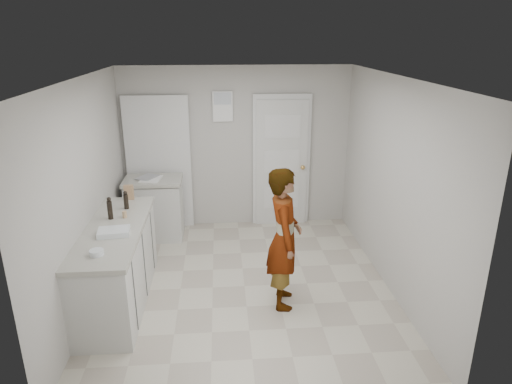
{
  "coord_description": "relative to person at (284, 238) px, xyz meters",
  "views": [
    {
      "loc": [
        -0.25,
        -4.9,
        2.95
      ],
      "look_at": [
        0.17,
        0.4,
        1.08
      ],
      "focal_mm": 32.0,
      "sensor_mm": 36.0,
      "label": 1
    }
  ],
  "objects": [
    {
      "name": "oil_cruet_a",
      "position": [
        -1.83,
        0.75,
        0.23
      ],
      "size": [
        0.06,
        0.06,
        0.23
      ],
      "color": "black",
      "rests_on": "main_counter"
    },
    {
      "name": "papers",
      "position": [
        -1.69,
        1.92,
        0.12
      ],
      "size": [
        0.32,
        0.38,
        0.01
      ],
      "primitive_type": "cube",
      "rotation": [
        0.0,
        0.0,
        -0.14
      ],
      "color": "white",
      "rests_on": "side_counter"
    },
    {
      "name": "egg_bowl",
      "position": [
        -1.89,
        -0.47,
        0.14
      ],
      "size": [
        0.14,
        0.14,
        0.05
      ],
      "color": "silver",
      "rests_on": "main_counter"
    },
    {
      "name": "room_shell",
      "position": [
        -0.6,
        2.33,
        0.22
      ],
      "size": [
        4.0,
        4.0,
        4.0
      ],
      "color": "#B1ADA7",
      "rests_on": "ground"
    },
    {
      "name": "side_counter",
      "position": [
        -1.67,
        1.93,
        -0.38
      ],
      "size": [
        0.84,
        0.61,
        0.93
      ],
      "color": "silver",
      "rests_on": "ground"
    },
    {
      "name": "main_counter",
      "position": [
        -1.87,
        0.18,
        -0.38
      ],
      "size": [
        0.64,
        1.96,
        0.93
      ],
      "color": "silver",
      "rests_on": "ground"
    },
    {
      "name": "baking_dish",
      "position": [
        -1.82,
        -0.01,
        0.14
      ],
      "size": [
        0.35,
        0.27,
        0.06
      ],
      "rotation": [
        0.0,
        0.0,
        0.12
      ],
      "color": "silver",
      "rests_on": "main_counter"
    },
    {
      "name": "oil_cruet_b",
      "position": [
        -1.95,
        0.44,
        0.24
      ],
      "size": [
        0.06,
        0.06,
        0.26
      ],
      "color": "black",
      "rests_on": "main_counter"
    },
    {
      "name": "person",
      "position": [
        0.0,
        0.0,
        0.0
      ],
      "size": [
        0.43,
        0.61,
        1.61
      ],
      "primitive_type": "imported",
      "rotation": [
        0.0,
        0.0,
        1.5
      ],
      "color": "silver",
      "rests_on": "ground"
    },
    {
      "name": "spice_jar",
      "position": [
        -1.8,
        0.46,
        0.16
      ],
      "size": [
        0.05,
        0.05,
        0.08
      ],
      "primitive_type": "cylinder",
      "color": "tan",
      "rests_on": "main_counter"
    },
    {
      "name": "ground",
      "position": [
        -0.42,
        0.38,
        -0.81
      ],
      "size": [
        4.0,
        4.0,
        0.0
      ],
      "primitive_type": "plane",
      "color": "#A89E8D",
      "rests_on": "ground"
    },
    {
      "name": "cake_mix_box",
      "position": [
        -1.85,
        1.08,
        0.21
      ],
      "size": [
        0.12,
        0.05,
        0.19
      ],
      "primitive_type": "cube",
      "rotation": [
        0.0,
        0.0,
        0.0
      ],
      "color": "#976F4B",
      "rests_on": "main_counter"
    }
  ]
}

